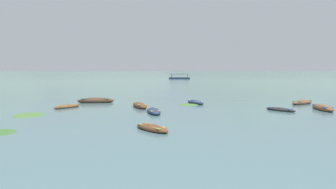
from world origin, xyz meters
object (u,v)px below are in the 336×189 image
at_px(rowboat_8, 96,101).
at_px(rowboat_7, 195,102).
at_px(rowboat_3, 152,128).
at_px(rowboat_10, 154,111).
at_px(ferry_0, 180,78).
at_px(rowboat_2, 302,102).
at_px(rowboat_0, 140,105).
at_px(rowboat_1, 280,110).
at_px(rowboat_9, 67,107).
at_px(rowboat_6, 323,108).

bearing_deg(rowboat_8, rowboat_7, -1.89).
relative_size(rowboat_3, rowboat_10, 0.75).
relative_size(rowboat_10, ferry_0, 0.42).
xyz_separation_m(rowboat_7, ferry_0, (-3.52, 100.50, 0.27)).
bearing_deg(rowboat_8, rowboat_3, -61.57).
distance_m(rowboat_2, rowboat_8, 25.45).
distance_m(rowboat_2, ferry_0, 101.52).
distance_m(rowboat_8, ferry_0, 100.49).
relative_size(rowboat_7, rowboat_10, 0.86).
xyz_separation_m(rowboat_7, rowboat_8, (-12.55, 0.41, 0.08)).
relative_size(rowboat_0, ferry_0, 0.43).
distance_m(rowboat_3, rowboat_10, 8.22).
bearing_deg(ferry_0, rowboat_2, -80.69).
distance_m(rowboat_0, rowboat_2, 19.65).
distance_m(rowboat_1, rowboat_2, 7.72).
height_order(rowboat_0, rowboat_9, rowboat_0).
relative_size(rowboat_1, rowboat_8, 0.63).
xyz_separation_m(rowboat_0, rowboat_2, (19.19, 4.26, -0.01)).
height_order(rowboat_10, ferry_0, ferry_0).
distance_m(rowboat_6, ferry_0, 106.77).
bearing_deg(rowboat_7, rowboat_6, -21.25).
distance_m(rowboat_10, ferry_0, 108.48).
bearing_deg(rowboat_7, rowboat_3, -102.50).
xyz_separation_m(rowboat_0, rowboat_10, (1.97, -4.03, -0.04)).
bearing_deg(rowboat_8, rowboat_6, -12.03).
xyz_separation_m(rowboat_1, rowboat_6, (4.54, 0.90, 0.09)).
distance_m(rowboat_9, rowboat_10, 10.26).
bearing_deg(rowboat_7, rowboat_0, -147.89).
distance_m(rowboat_0, rowboat_1, 14.74).
height_order(rowboat_8, rowboat_10, rowboat_8).
bearing_deg(rowboat_9, rowboat_6, -0.26).
bearing_deg(rowboat_0, rowboat_2, 12.52).
relative_size(rowboat_0, rowboat_2, 1.12).
bearing_deg(rowboat_1, rowboat_0, 172.36).
height_order(rowboat_1, ferry_0, ferry_0).
height_order(rowboat_0, rowboat_3, rowboat_0).
relative_size(rowboat_1, ferry_0, 0.30).
bearing_deg(rowboat_1, rowboat_6, 11.23).
distance_m(rowboat_0, rowboat_3, 12.51).
bearing_deg(ferry_0, rowboat_0, -91.52).
height_order(rowboat_3, rowboat_9, rowboat_3).
bearing_deg(rowboat_1, rowboat_9, 177.38).
bearing_deg(rowboat_0, rowboat_6, -3.16).
distance_m(rowboat_1, rowboat_3, 15.71).
xyz_separation_m(rowboat_2, rowboat_9, (-27.00, -5.19, -0.06)).
xyz_separation_m(rowboat_0, ferry_0, (2.77, 104.45, 0.23)).
distance_m(rowboat_7, rowboat_10, 9.07).
height_order(rowboat_6, ferry_0, ferry_0).
relative_size(rowboat_2, rowboat_6, 0.90).
relative_size(rowboat_2, rowboat_9, 1.22).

